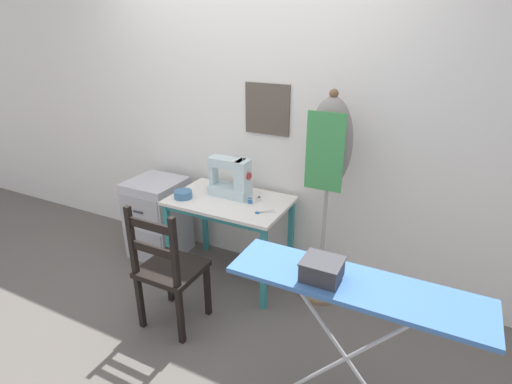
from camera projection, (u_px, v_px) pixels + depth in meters
The scene contains 13 objects.
ground_plane at pixel (213, 295), 3.15m from camera, with size 14.00×14.00×0.00m, color #5B5651.
wall_back at pixel (251, 118), 3.19m from camera, with size 10.00×0.07×2.55m.
sewing_table at pixel (229, 211), 3.14m from camera, with size 0.93×0.59×0.71m.
sewing_machine at pixel (232, 179), 3.12m from camera, with size 0.35×0.16×0.33m.
fabric_bowl at pixel (183, 194), 3.13m from camera, with size 0.14×0.14×0.06m.
scissors at pixel (262, 212), 2.89m from camera, with size 0.14×0.12×0.01m.
thread_spool_near_machine at pixel (250, 201), 3.03m from camera, with size 0.04×0.04×0.04m.
thread_spool_mid_table at pixel (259, 199), 3.07m from camera, with size 0.03×0.03×0.04m.
wooden_chair at pixel (169, 270), 2.69m from camera, with size 0.40×0.38×0.93m.
filing_cabinet at pixel (158, 218), 3.60m from camera, with size 0.44×0.46×0.71m.
dress_form at pixel (329, 156), 2.72m from camera, with size 0.32×0.32×1.59m.
ironing_board at pixel (354, 292), 1.84m from camera, with size 1.18×0.32×0.89m.
storage_box at pixel (322, 269), 1.83m from camera, with size 0.18×0.17×0.10m.
Camera 1 is at (1.47, -2.15, 1.97)m, focal length 28.00 mm.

